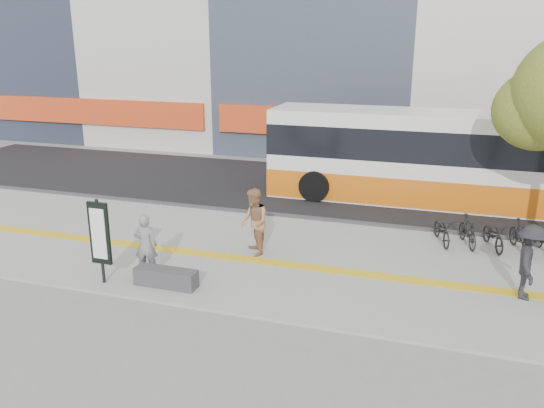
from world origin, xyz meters
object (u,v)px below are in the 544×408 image
(pedestrian_tan, at_px, (254,222))
(bus, at_px, (439,161))
(seated_woman, at_px, (146,245))
(signboard, at_px, (100,235))
(pedestrian_dark, at_px, (529,262))
(bench, at_px, (166,277))

(pedestrian_tan, bearing_deg, bus, 115.01)
(bus, height_order, seated_woman, bus)
(signboard, distance_m, pedestrian_tan, 4.22)
(bus, relative_size, pedestrian_dark, 6.92)
(seated_woman, bearing_deg, signboard, 31.87)
(signboard, distance_m, pedestrian_dark, 10.32)
(signboard, height_order, seated_woman, signboard)
(bench, bearing_deg, seated_woman, 149.41)
(signboard, xyz_separation_m, seated_woman, (0.80, 0.78, -0.46))
(signboard, bearing_deg, bus, 52.23)
(signboard, height_order, bus, bus)
(bench, distance_m, pedestrian_tan, 3.08)
(pedestrian_tan, bearing_deg, signboard, -76.23)
(bus, bearing_deg, pedestrian_dark, -73.33)
(bench, distance_m, pedestrian_dark, 8.72)
(signboard, height_order, pedestrian_tan, signboard)
(signboard, xyz_separation_m, bus, (7.75, 10.01, 0.27))
(bench, xyz_separation_m, pedestrian_tan, (1.39, 2.65, 0.74))
(seated_woman, bearing_deg, bus, -139.35)
(bus, bearing_deg, seated_woman, -127.00)
(seated_woman, relative_size, pedestrian_dark, 0.91)
(seated_woman, bearing_deg, pedestrian_tan, -147.47)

